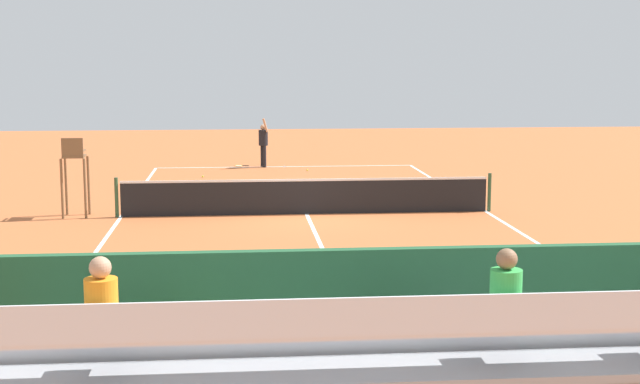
% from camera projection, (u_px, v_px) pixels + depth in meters
% --- Properties ---
extents(ground_plane, '(60.00, 60.00, 0.00)m').
position_uv_depth(ground_plane, '(307.00, 214.00, 24.83)').
color(ground_plane, '#BC6033').
extents(court_line_markings, '(10.10, 22.20, 0.01)m').
position_uv_depth(court_line_markings, '(306.00, 214.00, 24.86)').
color(court_line_markings, white).
rests_on(court_line_markings, ground).
extents(tennis_net, '(10.30, 0.10, 1.07)m').
position_uv_depth(tennis_net, '(306.00, 196.00, 24.75)').
color(tennis_net, black).
rests_on(tennis_net, ground).
extents(backdrop_wall, '(18.00, 0.16, 2.00)m').
position_uv_depth(backdrop_wall, '(397.00, 330.00, 10.89)').
color(backdrop_wall, '#235633').
rests_on(backdrop_wall, ground).
extents(bleacher_stand, '(9.06, 2.40, 2.48)m').
position_uv_depth(bleacher_stand, '(421.00, 374.00, 9.57)').
color(bleacher_stand, '#9EA0A5').
rests_on(bleacher_stand, ground).
extents(umpire_chair, '(0.67, 0.67, 2.14)m').
position_uv_depth(umpire_chair, '(74.00, 168.00, 24.21)').
color(umpire_chair, brown).
rests_on(umpire_chair, ground).
extents(courtside_bench, '(1.80, 0.40, 0.93)m').
position_uv_depth(courtside_bench, '(558.00, 341.00, 11.88)').
color(courtside_bench, '#234C2D').
rests_on(courtside_bench, ground).
extents(equipment_bag, '(0.90, 0.36, 0.36)m').
position_uv_depth(equipment_bag, '(445.00, 376.00, 11.67)').
color(equipment_bag, black).
rests_on(equipment_bag, ground).
extents(tennis_player, '(0.46, 0.56, 1.93)m').
position_uv_depth(tennis_player, '(263.00, 141.00, 35.38)').
color(tennis_player, black).
rests_on(tennis_player, ground).
extents(tennis_racket, '(0.58, 0.35, 0.03)m').
position_uv_depth(tennis_racket, '(239.00, 166.00, 35.86)').
color(tennis_racket, black).
rests_on(tennis_racket, ground).
extents(tennis_ball_near, '(0.07, 0.07, 0.07)m').
position_uv_depth(tennis_ball_near, '(203.00, 176.00, 32.45)').
color(tennis_ball_near, '#CCDB33').
rests_on(tennis_ball_near, ground).
extents(tennis_ball_far, '(0.07, 0.07, 0.07)m').
position_uv_depth(tennis_ball_far, '(307.00, 170.00, 34.30)').
color(tennis_ball_far, '#CCDB33').
rests_on(tennis_ball_far, ground).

